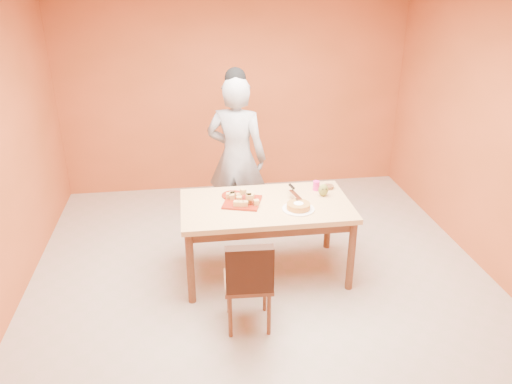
{
  "coord_description": "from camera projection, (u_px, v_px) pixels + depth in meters",
  "views": [
    {
      "loc": [
        -0.64,
        -3.92,
        2.8
      ],
      "look_at": [
        -0.04,
        0.3,
        0.87
      ],
      "focal_mm": 35.0,
      "sensor_mm": 36.0,
      "label": 1
    }
  ],
  "objects": [
    {
      "name": "floor",
      "position": [
        264.0,
        287.0,
        4.77
      ],
      "size": [
        5.0,
        5.0,
        0.0
      ],
      "primitive_type": "plane",
      "color": "#BFB2A3",
      "rests_on": "ground"
    },
    {
      "name": "wall_back",
      "position": [
        235.0,
        89.0,
        6.47
      ],
      "size": [
        4.5,
        0.0,
        4.5
      ],
      "primitive_type": "plane",
      "rotation": [
        1.57,
        0.0,
        0.0
      ],
      "color": "#CE5C2F",
      "rests_on": "floor"
    },
    {
      "name": "wall_right",
      "position": [
        511.0,
        143.0,
        4.51
      ],
      "size": [
        0.0,
        5.0,
        5.0
      ],
      "primitive_type": "plane",
      "rotation": [
        1.57,
        0.0,
        -1.57
      ],
      "color": "#CE5C2F",
      "rests_on": "floor"
    },
    {
      "name": "dining_table",
      "position": [
        266.0,
        213.0,
        4.75
      ],
      "size": [
        1.6,
        0.9,
        0.76
      ],
      "color": "tan",
      "rests_on": "floor"
    },
    {
      "name": "dining_chair",
      "position": [
        248.0,
        280.0,
        4.1
      ],
      "size": [
        0.41,
        0.48,
        0.86
      ],
      "rotation": [
        0.0,
        0.0,
        -0.05
      ],
      "color": "brown",
      "rests_on": "floor"
    },
    {
      "name": "pastry_pile",
      "position": [
        242.0,
        196.0,
        4.69
      ],
      "size": [
        0.3,
        0.3,
        0.1
      ],
      "primitive_type": null,
      "color": "#DDAC5E",
      "rests_on": "pastry_platter"
    },
    {
      "name": "person",
      "position": [
        237.0,
        158.0,
        5.44
      ],
      "size": [
        0.76,
        0.63,
        1.8
      ],
      "primitive_type": "imported",
      "rotation": [
        0.0,
        0.0,
        2.79
      ],
      "color": "#9D9D9F",
      "rests_on": "floor"
    },
    {
      "name": "pastry_platter",
      "position": [
        242.0,
        202.0,
        4.72
      ],
      "size": [
        0.42,
        0.42,
        0.02
      ],
      "primitive_type": "cube",
      "rotation": [
        0.0,
        0.0,
        -0.3
      ],
      "color": "maroon",
      "rests_on": "dining_table"
    },
    {
      "name": "red_dinner_plate",
      "position": [
        233.0,
        195.0,
        4.86
      ],
      "size": [
        0.23,
        0.23,
        0.01
      ],
      "primitive_type": "cylinder",
      "rotation": [
        0.0,
        0.0,
        -0.07
      ],
      "color": "maroon",
      "rests_on": "dining_table"
    },
    {
      "name": "white_cake_plate",
      "position": [
        298.0,
        209.0,
        4.59
      ],
      "size": [
        0.37,
        0.37,
        0.01
      ],
      "primitive_type": "cylinder",
      "rotation": [
        0.0,
        0.0,
        0.29
      ],
      "color": "white",
      "rests_on": "dining_table"
    },
    {
      "name": "sponge_cake",
      "position": [
        298.0,
        206.0,
        4.57
      ],
      "size": [
        0.28,
        0.28,
        0.05
      ],
      "primitive_type": "cylinder",
      "rotation": [
        0.0,
        0.0,
        0.37
      ],
      "color": "gold",
      "rests_on": "white_cake_plate"
    },
    {
      "name": "cake_server",
      "position": [
        295.0,
        195.0,
        4.73
      ],
      "size": [
        0.09,
        0.25,
        0.01
      ],
      "primitive_type": "cube",
      "rotation": [
        0.0,
        0.0,
        0.19
      ],
      "color": "white",
      "rests_on": "sponge_cake"
    },
    {
      "name": "egg_ornament",
      "position": [
        323.0,
        190.0,
        4.84
      ],
      "size": [
        0.11,
        0.1,
        0.12
      ],
      "primitive_type": "ellipsoid",
      "rotation": [
        0.0,
        0.0,
        0.26
      ],
      "color": "olive",
      "rests_on": "dining_table"
    },
    {
      "name": "magenta_glass",
      "position": [
        316.0,
        186.0,
        4.98
      ],
      "size": [
        0.09,
        0.09,
        0.1
      ],
      "primitive_type": "cylinder",
      "rotation": [
        0.0,
        0.0,
        0.41
      ],
      "color": "#E4228C",
      "rests_on": "dining_table"
    },
    {
      "name": "checker_tin",
      "position": [
        328.0,
        187.0,
        5.03
      ],
      "size": [
        0.13,
        0.13,
        0.03
      ],
      "primitive_type": "cylinder",
      "rotation": [
        0.0,
        0.0,
        -0.32
      ],
      "color": "#38230F",
      "rests_on": "dining_table"
    }
  ]
}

